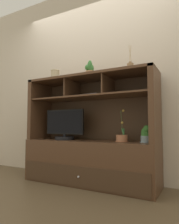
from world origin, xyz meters
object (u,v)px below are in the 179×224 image
at_px(potted_succulent, 90,70).
at_px(ceramic_vase, 55,75).
at_px(media_console, 90,149).
at_px(magazine_stack_left, 93,96).
at_px(potted_fern, 146,135).
at_px(potted_orchid, 122,138).
at_px(tv_monitor, 65,127).
at_px(diffuser_bottle, 130,67).

bearing_deg(potted_succulent, ceramic_vase, -178.04).
relative_size(media_console, magazine_stack_left, 4.98).
bearing_deg(potted_fern, potted_orchid, -177.75).
bearing_deg(ceramic_vase, potted_fern, 1.19).
distance_m(tv_monitor, potted_fern, 1.06).
bearing_deg(tv_monitor, potted_orchid, 3.62).
xyz_separation_m(potted_succulent, ceramic_vase, (-0.54, -0.02, -0.01)).
bearing_deg(ceramic_vase, media_console, 1.53).
xyz_separation_m(tv_monitor, ceramic_vase, (-0.19, 0.03, 0.72)).
bearing_deg(magazine_stack_left, tv_monitor, -165.30).
distance_m(magazine_stack_left, potted_succulent, 0.34).
xyz_separation_m(tv_monitor, potted_succulent, (0.35, 0.05, 0.73)).
relative_size(potted_fern, potted_succulent, 0.90).
distance_m(potted_orchid, potted_succulent, 0.95).
relative_size(potted_succulent, ceramic_vase, 1.36).
height_order(magazine_stack_left, ceramic_vase, ceramic_vase).
bearing_deg(magazine_stack_left, diffuser_bottle, -9.43).
height_order(tv_monitor, diffuser_bottle, diffuser_bottle).
xyz_separation_m(magazine_stack_left, ceramic_vase, (-0.57, -0.07, 0.32)).
height_order(tv_monitor, potted_succulent, potted_succulent).
xyz_separation_m(potted_fern, magazine_stack_left, (-0.67, 0.04, 0.48)).
bearing_deg(potted_succulent, diffuser_bottle, -4.12).
distance_m(diffuser_bottle, ceramic_vase, 1.09).
bearing_deg(magazine_stack_left, potted_fern, -3.36).
bearing_deg(tv_monitor, potted_succulent, 8.55).
bearing_deg(diffuser_bottle, potted_orchid, 163.51).
distance_m(magazine_stack_left, ceramic_vase, 0.66).
xyz_separation_m(magazine_stack_left, diffuser_bottle, (0.52, -0.09, 0.29)).
xyz_separation_m(diffuser_bottle, potted_succulent, (-0.55, 0.04, 0.04)).
height_order(potted_orchid, magazine_stack_left, magazine_stack_left).
bearing_deg(potted_succulent, potted_fern, 0.59).
height_order(media_console, ceramic_vase, ceramic_vase).
xyz_separation_m(diffuser_bottle, ceramic_vase, (-1.09, 0.02, 0.03)).
distance_m(tv_monitor, diffuser_bottle, 1.13).
bearing_deg(tv_monitor, magazine_stack_left, 14.70).
xyz_separation_m(potted_fern, ceramic_vase, (-1.25, -0.03, 0.80)).
xyz_separation_m(potted_orchid, potted_fern, (0.28, 0.01, 0.04)).
height_order(diffuser_bottle, potted_succulent, diffuser_bottle).
xyz_separation_m(media_console, ceramic_vase, (-0.55, -0.01, 1.01)).
distance_m(potted_orchid, ceramic_vase, 1.29).
xyz_separation_m(potted_orchid, potted_succulent, (-0.43, 0.00, 0.85)).
xyz_separation_m(media_console, diffuser_bottle, (0.55, -0.04, 0.97)).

